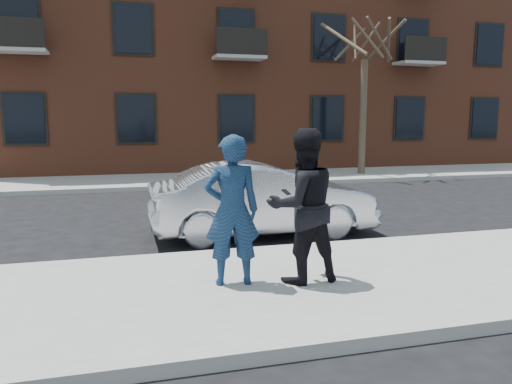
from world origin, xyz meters
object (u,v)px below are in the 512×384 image
object	(u,v)px
silver_sedan	(262,200)
man_peacoat	(302,206)
man_hoodie	(232,210)
street_tree	(366,27)

from	to	relation	value
silver_sedan	man_peacoat	size ratio (longest dim) A/B	2.16
man_hoodie	man_peacoat	xyz separation A→B (m)	(0.90, -0.12, 0.04)
man_hoodie	man_peacoat	distance (m)	0.91
man_hoodie	street_tree	bearing A→B (deg)	-117.75
street_tree	man_peacoat	distance (m)	13.73
man_peacoat	man_hoodie	bearing A→B (deg)	-13.64
street_tree	man_peacoat	bearing A→B (deg)	-120.41
street_tree	man_hoodie	bearing A→B (deg)	-124.00
street_tree	man_hoodie	world-z (taller)	street_tree
street_tree	silver_sedan	bearing A→B (deg)	-127.59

